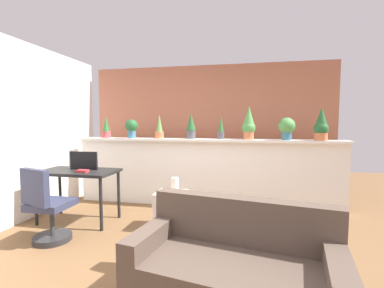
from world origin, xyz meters
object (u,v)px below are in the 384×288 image
(potted_plant_5, at_px, (249,124))
(potted_plant_6, at_px, (287,127))
(couch, at_px, (234,272))
(side_cube_shelf, at_px, (171,210))
(potted_plant_0, at_px, (106,128))
(potted_plant_2, at_px, (159,128))
(potted_plant_4, at_px, (221,129))
(potted_plant_7, at_px, (321,125))
(office_chair, at_px, (47,211))
(desk, at_px, (78,176))
(potted_plant_1, at_px, (132,127))
(tv_monitor, at_px, (84,161))
(potted_plant_3, at_px, (191,126))
(book_on_desk, at_px, (83,171))
(vase_on_shelf, at_px, (175,184))

(potted_plant_5, bearing_deg, potted_plant_6, -2.43)
(couch, bearing_deg, side_cube_shelf, 123.07)
(potted_plant_0, relative_size, potted_plant_2, 0.95)
(potted_plant_0, bearing_deg, potted_plant_4, 1.38)
(potted_plant_7, distance_m, office_chair, 3.94)
(desk, height_order, couch, couch)
(potted_plant_0, height_order, potted_plant_1, potted_plant_0)
(side_cube_shelf, bearing_deg, potted_plant_0, 146.22)
(potted_plant_6, relative_size, tv_monitor, 0.82)
(potted_plant_3, height_order, potted_plant_7, potted_plant_7)
(potted_plant_0, distance_m, desk, 1.21)
(potted_plant_4, bearing_deg, book_on_desk, -146.16)
(potted_plant_0, height_order, potted_plant_3, potted_plant_3)
(potted_plant_6, bearing_deg, potted_plant_7, -1.73)
(potted_plant_0, bearing_deg, potted_plant_2, 1.28)
(potted_plant_4, distance_m, book_on_desk, 2.22)
(couch, bearing_deg, tv_monitor, 146.89)
(desk, bearing_deg, tv_monitor, 60.36)
(potted_plant_6, distance_m, couch, 2.71)
(potted_plant_4, relative_size, book_on_desk, 2.54)
(potted_plant_3, height_order, book_on_desk, potted_plant_3)
(potted_plant_0, xyz_separation_m, vase_on_shelf, (1.53, -0.94, -0.74))
(potted_plant_3, relative_size, office_chair, 0.48)
(potted_plant_0, height_order, couch, potted_plant_0)
(potted_plant_5, bearing_deg, potted_plant_2, 179.96)
(potted_plant_6, relative_size, desk, 0.32)
(office_chair, height_order, couch, office_chair)
(potted_plant_6, bearing_deg, potted_plant_5, 177.57)
(potted_plant_5, bearing_deg, desk, -156.80)
(potted_plant_6, height_order, office_chair, potted_plant_6)
(potted_plant_5, distance_m, office_chair, 3.09)
(book_on_desk, bearing_deg, vase_on_shelf, 9.19)
(potted_plant_2, bearing_deg, potted_plant_3, 1.20)
(potted_plant_6, height_order, side_cube_shelf, potted_plant_6)
(tv_monitor, distance_m, book_on_desk, 0.27)
(book_on_desk, bearing_deg, office_chair, -100.71)
(potted_plant_2, xyz_separation_m, potted_plant_3, (0.56, 0.01, 0.05))
(potted_plant_7, relative_size, tv_monitor, 1.19)
(potted_plant_2, height_order, book_on_desk, potted_plant_2)
(vase_on_shelf, relative_size, book_on_desk, 1.24)
(potted_plant_3, xyz_separation_m, potted_plant_7, (2.03, -0.05, 0.01))
(potted_plant_1, height_order, potted_plant_6, potted_plant_6)
(potted_plant_6, height_order, tv_monitor, potted_plant_6)
(book_on_desk, bearing_deg, desk, 140.81)
(potted_plant_3, height_order, tv_monitor, potted_plant_3)
(potted_plant_2, relative_size, potted_plant_3, 0.96)
(potted_plant_7, bearing_deg, potted_plant_5, 177.89)
(desk, bearing_deg, potted_plant_1, 69.23)
(potted_plant_6, xyz_separation_m, desk, (-2.98, -1.00, -0.69))
(desk, xyz_separation_m, couch, (2.30, -1.39, -0.38))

